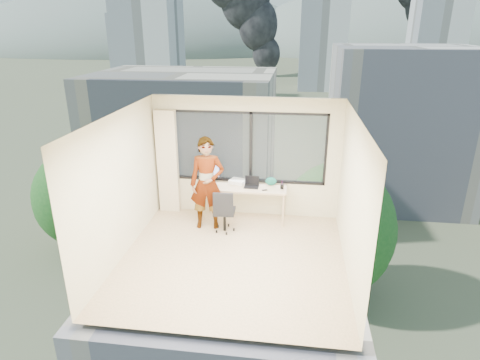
% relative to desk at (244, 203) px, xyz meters
% --- Properties ---
extents(floor, '(4.00, 4.00, 0.01)m').
position_rel_desk_xyz_m(floor, '(0.00, -1.66, -0.38)').
color(floor, '#DAB48E').
rests_on(floor, ground).
extents(ceiling, '(4.00, 4.00, 0.01)m').
position_rel_desk_xyz_m(ceiling, '(0.00, -1.66, 2.23)').
color(ceiling, white).
rests_on(ceiling, ground).
extents(wall_front, '(4.00, 0.01, 2.60)m').
position_rel_desk_xyz_m(wall_front, '(0.00, -3.66, 0.93)').
color(wall_front, beige).
rests_on(wall_front, ground).
extents(wall_left, '(0.01, 4.00, 2.60)m').
position_rel_desk_xyz_m(wall_left, '(-2.00, -1.66, 0.93)').
color(wall_left, beige).
rests_on(wall_left, ground).
extents(wall_right, '(0.01, 4.00, 2.60)m').
position_rel_desk_xyz_m(wall_right, '(2.00, -1.66, 0.93)').
color(wall_right, beige).
rests_on(wall_right, ground).
extents(window_wall, '(3.30, 0.16, 1.55)m').
position_rel_desk_xyz_m(window_wall, '(0.05, 0.34, 1.15)').
color(window_wall, black).
rests_on(window_wall, ground).
extents(curtain, '(0.45, 0.14, 2.30)m').
position_rel_desk_xyz_m(curtain, '(-1.72, 0.22, 0.77)').
color(curtain, '#F3E2BE').
rests_on(curtain, floor).
extents(desk, '(1.80, 0.60, 0.75)m').
position_rel_desk_xyz_m(desk, '(0.00, 0.00, 0.00)').
color(desk, tan).
rests_on(desk, floor).
extents(chair, '(0.50, 0.50, 0.93)m').
position_rel_desk_xyz_m(chair, '(-0.32, -0.61, 0.09)').
color(chair, black).
rests_on(chair, floor).
extents(person, '(0.75, 0.54, 1.92)m').
position_rel_desk_xyz_m(person, '(-0.70, -0.46, 0.58)').
color(person, '#2D2D33').
rests_on(person, floor).
extents(monitor, '(0.52, 0.25, 0.51)m').
position_rel_desk_xyz_m(monitor, '(-0.75, 0.11, 0.63)').
color(monitor, black).
rests_on(monitor, desk).
extents(game_console, '(0.39, 0.36, 0.08)m').
position_rel_desk_xyz_m(game_console, '(-0.17, 0.19, 0.41)').
color(game_console, white).
rests_on(game_console, desk).
extents(laptop, '(0.32, 0.33, 0.20)m').
position_rel_desk_xyz_m(laptop, '(0.16, -0.01, 0.47)').
color(laptop, black).
rests_on(laptop, desk).
extents(cellphone, '(0.12, 0.09, 0.01)m').
position_rel_desk_xyz_m(cellphone, '(0.45, -0.15, 0.38)').
color(cellphone, black).
rests_on(cellphone, desk).
extents(pen_cup, '(0.09, 0.09, 0.10)m').
position_rel_desk_xyz_m(pen_cup, '(0.80, -0.00, 0.42)').
color(pen_cup, black).
rests_on(pen_cup, desk).
extents(handbag, '(0.25, 0.15, 0.18)m').
position_rel_desk_xyz_m(handbag, '(0.56, 0.16, 0.47)').
color(handbag, '#0B4342').
rests_on(handbag, desk).
extents(exterior_ground, '(400.00, 400.00, 0.04)m').
position_rel_desk_xyz_m(exterior_ground, '(0.00, 118.34, -14.38)').
color(exterior_ground, '#515B3D').
rests_on(exterior_ground, ground).
extents(near_bldg_a, '(16.00, 12.00, 14.00)m').
position_rel_desk_xyz_m(near_bldg_a, '(-9.00, 28.34, -7.38)').
color(near_bldg_a, beige).
rests_on(near_bldg_a, exterior_ground).
extents(near_bldg_b, '(14.00, 13.00, 16.00)m').
position_rel_desk_xyz_m(near_bldg_b, '(12.00, 36.34, -6.38)').
color(near_bldg_b, silver).
rests_on(near_bldg_b, exterior_ground).
extents(far_tower_a, '(14.00, 14.00, 28.00)m').
position_rel_desk_xyz_m(far_tower_a, '(-35.00, 93.34, -0.38)').
color(far_tower_a, silver).
rests_on(far_tower_a, exterior_ground).
extents(far_tower_b, '(13.00, 13.00, 30.00)m').
position_rel_desk_xyz_m(far_tower_b, '(8.00, 118.34, 0.62)').
color(far_tower_b, silver).
rests_on(far_tower_b, exterior_ground).
extents(far_tower_c, '(15.00, 15.00, 26.00)m').
position_rel_desk_xyz_m(far_tower_c, '(45.00, 138.34, -1.38)').
color(far_tower_c, silver).
rests_on(far_tower_c, exterior_ground).
extents(far_tower_d, '(16.00, 14.00, 22.00)m').
position_rel_desk_xyz_m(far_tower_d, '(-60.00, 148.34, -3.38)').
color(far_tower_d, silver).
rests_on(far_tower_d, exterior_ground).
extents(hill_a, '(288.00, 216.00, 90.00)m').
position_rel_desk_xyz_m(hill_a, '(-120.00, 318.34, -14.38)').
color(hill_a, slate).
rests_on(hill_a, exterior_ground).
extents(hill_b, '(300.00, 220.00, 96.00)m').
position_rel_desk_xyz_m(hill_b, '(100.00, 318.34, -14.38)').
color(hill_b, slate).
rests_on(hill_b, exterior_ground).
extents(tree_a, '(7.00, 7.00, 8.00)m').
position_rel_desk_xyz_m(tree_a, '(-16.00, 20.34, -10.38)').
color(tree_a, '#1B521D').
rests_on(tree_a, exterior_ground).
extents(tree_b, '(7.60, 7.60, 9.00)m').
position_rel_desk_xyz_m(tree_b, '(4.00, 16.34, -9.88)').
color(tree_b, '#1B521D').
rests_on(tree_b, exterior_ground).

